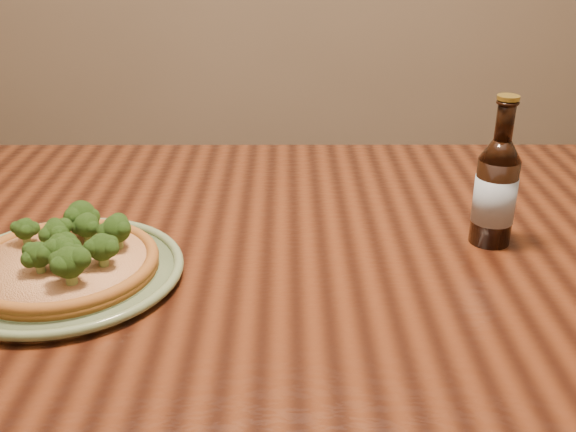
{
  "coord_description": "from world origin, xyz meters",
  "views": [
    {
      "loc": [
        0.09,
        -0.85,
        1.22
      ],
      "look_at": [
        0.09,
        0.02,
        0.82
      ],
      "focal_mm": 42.0,
      "sensor_mm": 36.0,
      "label": 1
    }
  ],
  "objects_px": {
    "table": "(230,287)",
    "plate": "(64,272)",
    "beer_bottle": "(496,190)",
    "pizza": "(65,259)"
  },
  "relations": [
    {
      "from": "table",
      "to": "plate",
      "type": "height_order",
      "value": "plate"
    },
    {
      "from": "table",
      "to": "beer_bottle",
      "type": "relative_size",
      "value": 6.92
    },
    {
      "from": "plate",
      "to": "pizza",
      "type": "distance_m",
      "value": 0.02
    },
    {
      "from": "pizza",
      "to": "beer_bottle",
      "type": "distance_m",
      "value": 0.63
    },
    {
      "from": "table",
      "to": "plate",
      "type": "distance_m",
      "value": 0.28
    },
    {
      "from": "table",
      "to": "beer_bottle",
      "type": "xyz_separation_m",
      "value": [
        0.41,
        -0.02,
        0.18
      ]
    },
    {
      "from": "pizza",
      "to": "beer_bottle",
      "type": "bearing_deg",
      "value": 10.11
    },
    {
      "from": "table",
      "to": "plate",
      "type": "xyz_separation_m",
      "value": [
        -0.22,
        -0.13,
        0.1
      ]
    },
    {
      "from": "pizza",
      "to": "beer_bottle",
      "type": "xyz_separation_m",
      "value": [
        0.62,
        0.11,
        0.06
      ]
    },
    {
      "from": "table",
      "to": "pizza",
      "type": "distance_m",
      "value": 0.28
    }
  ]
}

